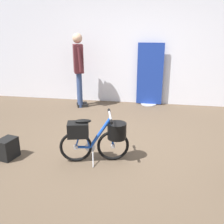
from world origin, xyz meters
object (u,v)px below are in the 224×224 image
(visitor_near_wall, at_px, (79,66))
(backpack_on_floor, at_px, (8,149))
(folding_bike_foreground, at_px, (98,136))
(floor_banner_stand, at_px, (150,78))

(visitor_near_wall, relative_size, backpack_on_floor, 5.47)
(backpack_on_floor, bearing_deg, folding_bike_foreground, 6.30)
(backpack_on_floor, bearing_deg, floor_banner_stand, 57.59)
(folding_bike_foreground, height_order, backpack_on_floor, folding_bike_foreground)
(floor_banner_stand, bearing_deg, backpack_on_floor, -122.41)
(floor_banner_stand, bearing_deg, folding_bike_foreground, -101.99)
(floor_banner_stand, height_order, folding_bike_foreground, floor_banner_stand)
(floor_banner_stand, height_order, visitor_near_wall, visitor_near_wall)
(folding_bike_foreground, relative_size, backpack_on_floor, 3.11)
(floor_banner_stand, xyz_separation_m, folding_bike_foreground, (-0.60, -2.83, -0.26))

